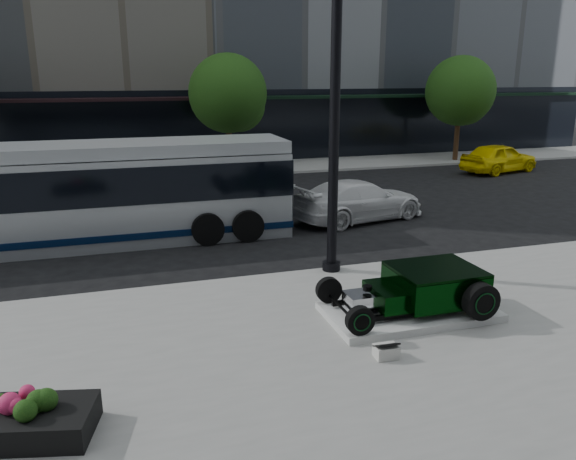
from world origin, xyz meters
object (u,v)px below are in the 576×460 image
object	(u,v)px
flower_planter	(20,421)
white_sedan	(359,200)
lamppost	(335,117)
yellow_taxi	(499,158)
transit_bus	(83,194)
hot_rod	(425,287)

from	to	relation	value
flower_planter	white_sedan	xyz separation A→B (m)	(9.34, 9.75, 0.34)
lamppost	yellow_taxi	distance (m)	18.08
lamppost	transit_bus	bearing A→B (deg)	141.53
transit_bus	white_sedan	bearing A→B (deg)	0.54
white_sedan	flower_planter	bearing A→B (deg)	123.03
hot_rod	yellow_taxi	world-z (taller)	yellow_taxi
flower_planter	transit_bus	distance (m)	9.74
lamppost	flower_planter	distance (m)	8.88
hot_rod	lamppost	world-z (taller)	lamppost
yellow_taxi	lamppost	bearing A→B (deg)	115.08
transit_bus	white_sedan	xyz separation A→B (m)	(8.80, 0.08, -0.80)
lamppost	white_sedan	distance (m)	6.43
flower_planter	transit_bus	bearing A→B (deg)	86.77
white_sedan	hot_rod	bearing A→B (deg)	152.13
lamppost	flower_planter	size ratio (longest dim) A/B	3.87
hot_rod	white_sedan	world-z (taller)	white_sedan
white_sedan	yellow_taxi	xyz separation A→B (m)	(10.72, 6.70, 0.05)
yellow_taxi	flower_planter	bearing A→B (deg)	114.26
flower_planter	yellow_taxi	size ratio (longest dim) A/B	0.48
lamppost	flower_planter	world-z (taller)	lamppost
hot_rod	flower_planter	distance (m)	7.57
lamppost	transit_bus	world-z (taller)	lamppost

